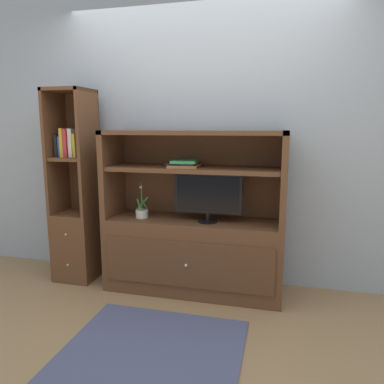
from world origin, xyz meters
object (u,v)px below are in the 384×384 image
media_console (194,239)px  upright_book_row (69,144)px  magazine_stack (185,163)px  potted_plant (142,213)px  bookshelf_tall (77,215)px  tv_monitor (208,196)px

media_console → upright_book_row: bearing=-179.8°
media_console → magazine_stack: size_ratio=4.38×
magazine_stack → media_console: bearing=9.6°
potted_plant → bookshelf_tall: 0.69m
media_console → bookshelf_tall: 1.15m
media_console → bookshelf_tall: bookshelf_tall is taller
magazine_stack → bookshelf_tall: bookshelf_tall is taller
magazine_stack → upright_book_row: (-1.10, 0.01, 0.15)m
bookshelf_tall → media_console: bearing=-0.2°
tv_monitor → magazine_stack: size_ratio=1.61×
magazine_stack → tv_monitor: bearing=-13.1°
potted_plant → upright_book_row: bearing=176.0°
media_console → bookshelf_tall: (-1.14, 0.00, 0.14)m
media_console → upright_book_row: 1.42m
potted_plant → magazine_stack: bearing=6.4°
media_console → bookshelf_tall: size_ratio=0.87×
tv_monitor → magazine_stack: (-0.21, 0.05, 0.26)m
media_console → potted_plant: bearing=-173.1°
potted_plant → tv_monitor: bearing=-0.6°
media_console → potted_plant: (-0.45, -0.05, 0.22)m
media_console → tv_monitor: media_console is taller
potted_plant → magazine_stack: (0.38, 0.04, 0.44)m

